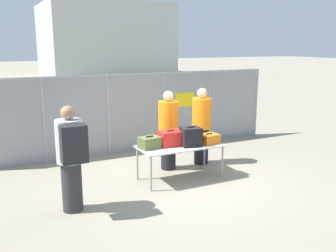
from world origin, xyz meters
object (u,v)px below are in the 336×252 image
(suitcase_olive, at_px, (150,143))
(suitcase_orange, at_px, (209,139))
(inspection_table, at_px, (180,148))
(security_worker_far, at_px, (202,125))
(traveler_hooded, at_px, (71,155))
(security_worker_near, at_px, (168,129))
(utility_trailer, at_px, (134,124))
(suitcase_red, at_px, (171,138))
(suitcase_black, at_px, (191,137))

(suitcase_olive, distance_m, suitcase_orange, 1.32)
(inspection_table, distance_m, security_worker_far, 1.24)
(traveler_hooded, bearing_deg, inspection_table, 10.46)
(suitcase_orange, height_order, traveler_hooded, traveler_hooded)
(inspection_table, xyz_separation_m, security_worker_near, (0.07, 0.72, 0.25))
(inspection_table, bearing_deg, suitcase_orange, -10.24)
(suitcase_orange, distance_m, utility_trailer, 4.22)
(suitcase_olive, relative_size, utility_trailer, 0.13)
(suitcase_red, height_order, suitcase_orange, suitcase_red)
(suitcase_red, relative_size, security_worker_near, 0.27)
(inspection_table, distance_m, suitcase_red, 0.29)
(traveler_hooded, xyz_separation_m, security_worker_far, (3.38, 1.34, -0.07))
(suitcase_red, bearing_deg, security_worker_near, 68.06)
(security_worker_far, height_order, utility_trailer, security_worker_far)
(suitcase_black, relative_size, security_worker_far, 0.24)
(inspection_table, relative_size, suitcase_orange, 4.08)
(suitcase_orange, xyz_separation_m, traveler_hooded, (-3.05, -0.49, 0.17))
(traveler_hooded, bearing_deg, suitcase_black, 6.91)
(security_worker_near, bearing_deg, suitcase_orange, 119.87)
(inspection_table, relative_size, suitcase_black, 4.01)
(suitcase_red, xyz_separation_m, security_worker_far, (1.15, 0.65, 0.05))
(suitcase_black, bearing_deg, traveler_hooded, -169.38)
(suitcase_olive, xyz_separation_m, utility_trailer, (1.16, 3.97, -0.49))
(security_worker_near, bearing_deg, security_worker_far, 176.58)
(security_worker_far, bearing_deg, security_worker_near, -15.65)
(suitcase_olive, xyz_separation_m, security_worker_near, (0.74, 0.62, 0.08))
(suitcase_red, xyz_separation_m, security_worker_near, (0.25, 0.63, 0.04))
(inspection_table, height_order, suitcase_orange, suitcase_orange)
(suitcase_red, xyz_separation_m, suitcase_black, (0.37, -0.21, 0.04))
(utility_trailer, bearing_deg, security_worker_near, -97.24)
(security_worker_near, xyz_separation_m, utility_trailer, (0.43, 3.35, -0.56))
(utility_trailer, bearing_deg, suitcase_orange, -88.06)
(suitcase_olive, bearing_deg, security_worker_far, 21.30)
(suitcase_red, relative_size, suitcase_black, 1.09)
(security_worker_near, relative_size, security_worker_far, 0.99)
(suitcase_orange, relative_size, security_worker_far, 0.24)
(suitcase_orange, xyz_separation_m, utility_trailer, (-0.14, 4.19, -0.47))
(suitcase_red, bearing_deg, utility_trailer, 80.31)
(inspection_table, relative_size, traveler_hooded, 0.97)
(suitcase_black, relative_size, suitcase_orange, 1.02)
(suitcase_orange, height_order, security_worker_near, security_worker_near)
(suitcase_orange, relative_size, traveler_hooded, 0.24)
(security_worker_far, bearing_deg, suitcase_black, 30.98)
(suitcase_olive, distance_m, traveler_hooded, 1.89)
(security_worker_far, bearing_deg, suitcase_olive, 4.66)
(suitcase_orange, distance_m, traveler_hooded, 3.10)
(suitcase_olive, xyz_separation_m, traveler_hooded, (-1.75, -0.71, 0.16))
(suitcase_orange, relative_size, security_worker_near, 0.24)
(suitcase_red, relative_size, security_worker_far, 0.27)
(suitcase_orange, bearing_deg, suitcase_olive, 170.70)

